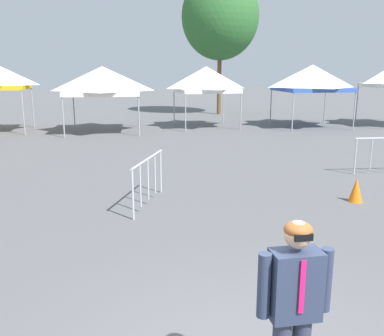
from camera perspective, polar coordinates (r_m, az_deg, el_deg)
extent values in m
cylinder|color=#9E9EA3|center=(20.96, -22.08, 7.24)|extent=(0.06, 0.06, 2.27)
cylinder|color=#9E9EA3|center=(23.66, -20.94, 7.90)|extent=(0.06, 0.06, 2.27)
cylinder|color=#9E9EA3|center=(19.57, -17.19, 6.86)|extent=(0.06, 0.06, 2.00)
cylinder|color=#9E9EA3|center=(19.30, -7.28, 7.26)|extent=(0.06, 0.06, 2.00)
cylinder|color=#9E9EA3|center=(22.86, -15.83, 7.78)|extent=(0.06, 0.06, 2.00)
cylinder|color=#9E9EA3|center=(22.63, -7.34, 8.11)|extent=(0.06, 0.06, 2.00)
pyramid|color=white|center=(20.93, -12.12, 11.86)|extent=(3.70, 3.70, 1.15)
cube|color=white|center=(20.96, -12.03, 10.01)|extent=(3.67, 3.67, 0.20)
cylinder|color=#9E9EA3|center=(20.64, -0.90, 7.78)|extent=(0.06, 0.06, 2.03)
cylinder|color=#9E9EA3|center=(21.46, 6.69, 7.90)|extent=(0.06, 0.06, 2.03)
cylinder|color=#9E9EA3|center=(23.44, -2.47, 8.42)|extent=(0.06, 0.06, 2.03)
cylinder|color=#9E9EA3|center=(24.17, 4.31, 8.53)|extent=(0.06, 0.06, 2.03)
pyramid|color=white|center=(22.30, 1.94, 12.25)|extent=(3.17, 3.17, 1.13)
cube|color=white|center=(22.32, 1.93, 10.54)|extent=(3.14, 3.14, 0.20)
cylinder|color=#9E9EA3|center=(21.33, 13.61, 7.67)|extent=(0.06, 0.06, 2.09)
cylinder|color=#9E9EA3|center=(22.76, 21.31, 7.47)|extent=(0.06, 0.06, 2.09)
cylinder|color=#9E9EA3|center=(24.38, 10.72, 8.45)|extent=(0.06, 0.06, 2.09)
cylinder|color=#9E9EA3|center=(25.64, 17.70, 8.28)|extent=(0.06, 0.06, 2.09)
pyramid|color=white|center=(23.39, 16.09, 11.98)|extent=(3.55, 3.55, 1.17)
cube|color=#3359B2|center=(23.41, 15.99, 10.30)|extent=(3.52, 3.52, 0.20)
cylinder|color=#9E9EA3|center=(25.96, 21.60, 8.25)|extent=(0.06, 0.06, 2.28)
cube|color=#2D3851|center=(3.69, 13.87, -15.21)|extent=(0.42, 0.24, 0.60)
cylinder|color=#2D3851|center=(3.58, 9.80, -15.53)|extent=(0.11, 0.11, 0.56)
cylinder|color=#2D3851|center=(3.79, 17.74, -14.32)|extent=(0.11, 0.11, 0.56)
sphere|color=#D8A884|center=(3.50, 14.28, -8.78)|extent=(0.23, 0.23, 0.23)
ellipsoid|color=brown|center=(3.49, 14.31, -8.17)|extent=(0.23, 0.23, 0.14)
cube|color=black|center=(3.41, 15.03, -9.18)|extent=(0.15, 0.02, 0.06)
cube|color=#E51966|center=(3.56, 14.81, -15.46)|extent=(0.04, 0.01, 0.46)
cylinder|color=brown|center=(29.21, 3.74, 11.65)|extent=(0.28, 0.28, 4.39)
ellipsoid|color=#2D662D|center=(29.40, 3.87, 19.93)|extent=(5.12, 5.12, 5.63)
cylinder|color=#B7BABF|center=(9.23, -6.09, 1.21)|extent=(0.86, 1.96, 0.05)
cylinder|color=#B7BABF|center=(10.28, -4.30, -0.52)|extent=(0.04, 0.04, 1.05)
cylinder|color=#B7BABF|center=(8.45, -8.10, -3.65)|extent=(0.04, 0.04, 1.05)
cylinder|color=#B7BABF|center=(9.82, -5.08, -0.86)|extent=(0.04, 0.04, 0.92)
cylinder|color=#B7BABF|center=(9.34, -6.02, -1.62)|extent=(0.04, 0.04, 0.92)
cylinder|color=#B7BABF|center=(8.86, -7.06, -2.47)|extent=(0.04, 0.04, 0.92)
cylinder|color=#B7BABF|center=(12.96, 21.40, 1.46)|extent=(0.04, 0.04, 1.05)
cylinder|color=#B7BABF|center=(13.17, 23.26, 1.70)|extent=(0.04, 0.04, 0.92)
cone|color=orange|center=(10.31, 21.49, -2.80)|extent=(0.32, 0.32, 0.56)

